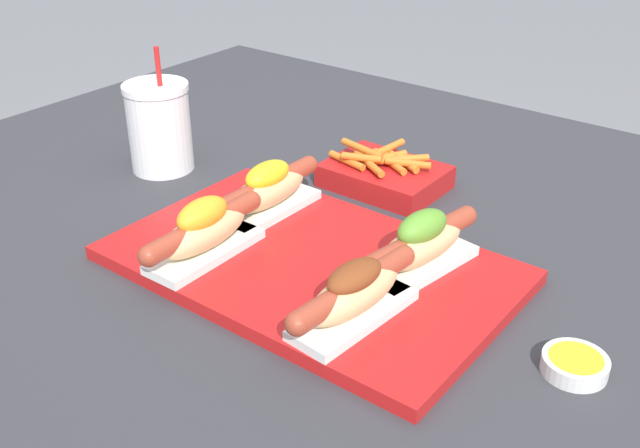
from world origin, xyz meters
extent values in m
cube|color=#333338|center=(0.00, 0.00, 0.35)|extent=(1.49, 1.15, 0.69)
cube|color=red|center=(0.04, -0.14, 0.70)|extent=(0.49, 0.31, 0.02)
cube|color=white|center=(-0.07, -0.22, 0.71)|extent=(0.06, 0.16, 0.01)
ellipsoid|color=#DBB77A|center=(-0.07, -0.22, 0.74)|extent=(0.05, 0.14, 0.04)
cylinder|color=#9E3D28|center=(-0.07, -0.22, 0.75)|extent=(0.03, 0.18, 0.03)
sphere|color=#9E3D28|center=(-0.06, -0.30, 0.75)|extent=(0.03, 0.03, 0.03)
sphere|color=#9E3D28|center=(-0.07, -0.13, 0.75)|extent=(0.03, 0.03, 0.03)
ellipsoid|color=gold|center=(-0.07, -0.22, 0.77)|extent=(0.04, 0.08, 0.04)
cube|color=white|center=(0.16, -0.21, 0.71)|extent=(0.07, 0.16, 0.01)
ellipsoid|color=#DBB77A|center=(0.16, -0.21, 0.74)|extent=(0.06, 0.14, 0.04)
cylinder|color=#9E3D28|center=(0.16, -0.21, 0.75)|extent=(0.04, 0.18, 0.03)
sphere|color=#9E3D28|center=(0.15, -0.30, 0.75)|extent=(0.03, 0.03, 0.03)
sphere|color=#9E3D28|center=(0.17, -0.13, 0.75)|extent=(0.03, 0.03, 0.03)
ellipsoid|color=brown|center=(0.16, -0.21, 0.76)|extent=(0.05, 0.08, 0.03)
cube|color=white|center=(-0.08, -0.08, 0.71)|extent=(0.06, 0.16, 0.01)
ellipsoid|color=#DBB77A|center=(-0.08, -0.08, 0.74)|extent=(0.05, 0.14, 0.04)
cylinder|color=#9E3D28|center=(-0.08, -0.08, 0.75)|extent=(0.03, 0.18, 0.03)
sphere|color=#9E3D28|center=(-0.08, -0.17, 0.75)|extent=(0.03, 0.03, 0.03)
sphere|color=#9E3D28|center=(-0.08, 0.01, 0.75)|extent=(0.03, 0.03, 0.03)
ellipsoid|color=yellow|center=(-0.08, -0.08, 0.77)|extent=(0.04, 0.08, 0.03)
cube|color=white|center=(0.16, -0.08, 0.71)|extent=(0.08, 0.17, 0.01)
ellipsoid|color=#DBB77A|center=(0.16, -0.08, 0.74)|extent=(0.07, 0.15, 0.04)
cylinder|color=#9E3D28|center=(0.16, -0.08, 0.75)|extent=(0.05, 0.18, 0.03)
sphere|color=#9E3D28|center=(0.15, -0.17, 0.75)|extent=(0.03, 0.03, 0.03)
sphere|color=#9E3D28|center=(0.18, 0.01, 0.75)|extent=(0.03, 0.03, 0.03)
ellipsoid|color=#5B992D|center=(0.16, -0.08, 0.77)|extent=(0.05, 0.08, 0.04)
cylinder|color=silver|center=(0.38, -0.13, 0.70)|extent=(0.07, 0.07, 0.02)
cylinder|color=yellow|center=(0.38, -0.13, 0.71)|extent=(0.06, 0.06, 0.01)
cylinder|color=white|center=(-0.34, -0.04, 0.76)|extent=(0.10, 0.10, 0.13)
cylinder|color=white|center=(-0.34, -0.04, 0.83)|extent=(0.10, 0.10, 0.01)
cylinder|color=red|center=(-0.33, -0.04, 0.86)|extent=(0.01, 0.01, 0.06)
cube|color=#B21919|center=(-0.02, 0.12, 0.71)|extent=(0.17, 0.13, 0.03)
cylinder|color=orange|center=(-0.01, 0.12, 0.73)|extent=(0.08, 0.05, 0.01)
cylinder|color=orange|center=(-0.07, 0.09, 0.73)|extent=(0.07, 0.03, 0.01)
cylinder|color=orange|center=(-0.02, 0.14, 0.73)|extent=(0.07, 0.04, 0.01)
cylinder|color=orange|center=(0.00, 0.14, 0.73)|extent=(0.08, 0.05, 0.01)
cylinder|color=orange|center=(-0.04, 0.09, 0.74)|extent=(0.06, 0.03, 0.01)
cylinder|color=orange|center=(-0.02, 0.13, 0.73)|extent=(0.04, 0.07, 0.01)
cylinder|color=orange|center=(0.00, 0.13, 0.73)|extent=(0.07, 0.07, 0.01)
cylinder|color=orange|center=(-0.03, 0.09, 0.73)|extent=(0.08, 0.05, 0.01)
cylinder|color=orange|center=(-0.06, 0.11, 0.74)|extent=(0.08, 0.03, 0.01)
cylinder|color=orange|center=(-0.03, 0.15, 0.74)|extent=(0.02, 0.07, 0.01)
cylinder|color=orange|center=(0.02, 0.12, 0.74)|extent=(0.07, 0.03, 0.01)
camera|label=1|loc=(0.54, -0.77, 1.19)|focal=42.00mm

